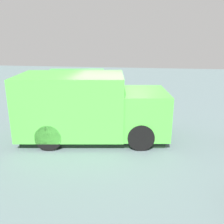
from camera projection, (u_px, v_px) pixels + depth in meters
name	position (u px, v px, depth m)	size (l,w,h in m)	color
ground_plane	(112.00, 136.00, 8.96)	(40.00, 40.00, 0.00)	slate
food_truck	(89.00, 109.00, 8.49)	(3.11, 5.18, 2.24)	#55CC46
planter_flowering_near	(113.00, 99.00, 12.74)	(0.45, 0.45, 0.70)	#535748
planter_flowering_side	(49.00, 96.00, 13.17)	(0.48, 0.48, 0.75)	#545956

